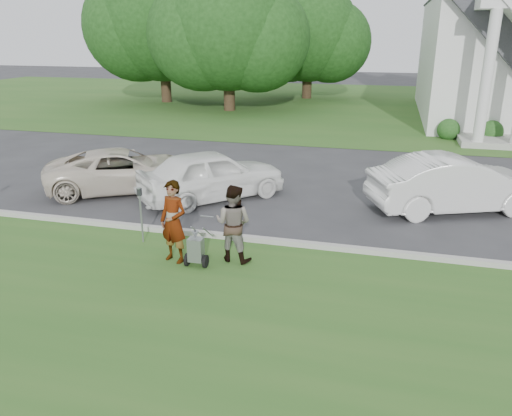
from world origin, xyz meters
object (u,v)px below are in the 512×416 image
at_px(person_left, 173,222).
at_px(parking_meter_near, 141,208).
at_px(tree_far, 162,23).
at_px(church, 512,16).
at_px(car_a, 124,170).
at_px(person_right, 233,224).
at_px(car_d, 456,184).
at_px(tree_left, 228,31).
at_px(tree_back, 308,37).
at_px(striping_cart, 196,250).
at_px(car_b, 212,175).

bearing_deg(person_left, parking_meter_near, 163.54).
bearing_deg(tree_far, church, -4.66).
bearing_deg(parking_meter_near, car_a, 124.10).
distance_m(person_right, car_d, 7.28).
xyz_separation_m(tree_left, tree_far, (-6.00, 3.00, 0.58)).
bearing_deg(parking_meter_near, tree_back, 91.46).
relative_size(tree_left, person_left, 5.50).
distance_m(striping_cart, car_b, 4.92).
bearing_deg(car_b, parking_meter_near, 126.61).
bearing_deg(car_d, person_left, 106.12).
height_order(striping_cart, car_b, car_b).
bearing_deg(parking_meter_near, person_right, -8.94).
distance_m(striping_cart, person_left, 0.82).
distance_m(person_left, parking_meter_near, 1.47).
bearing_deg(car_a, striping_cart, -166.86).
xyz_separation_m(tree_left, car_a, (2.12, -18.27, -4.41)).
xyz_separation_m(church, car_a, (-14.89, -19.40, -5.24)).
xyz_separation_m(tree_far, car_d, (18.63, -20.61, -4.86)).
xyz_separation_m(person_left, car_b, (-0.71, 4.59, -0.16)).
relative_size(tree_left, striping_cart, 10.53).
bearing_deg(person_right, tree_far, -55.00).
xyz_separation_m(tree_far, parking_meter_near, (10.77, -25.19, -4.77)).
relative_size(tree_far, person_right, 6.39).
relative_size(tree_far, car_b, 2.47).
bearing_deg(parking_meter_near, car_d, 30.20).
distance_m(church, striping_cart, 26.97).
bearing_deg(car_b, tree_far, -17.67).
distance_m(church, tree_left, 17.07).
relative_size(striping_cart, car_a, 0.20).
distance_m(car_a, car_b, 3.18).
relative_size(person_right, car_b, 0.39).
height_order(person_right, parking_meter_near, person_right).
relative_size(tree_back, car_a, 1.92).
height_order(church, tree_far, church).
bearing_deg(striping_cart, parking_meter_near, 151.14).
xyz_separation_m(tree_back, car_b, (1.29, -26.39, -3.92)).
bearing_deg(car_a, parking_meter_near, -175.39).
bearing_deg(car_b, church, -76.48).
distance_m(church, person_left, 26.97).
xyz_separation_m(tree_back, car_a, (-1.88, -26.27, -4.03)).
bearing_deg(striping_cart, tree_far, 114.16).
relative_size(tree_far, car_a, 2.32).
xyz_separation_m(tree_left, tree_back, (4.00, 8.00, -0.38)).
distance_m(tree_back, car_b, 26.71).
xyz_separation_m(church, car_d, (-4.39, -18.74, -5.11)).
bearing_deg(car_d, parking_meter_near, 97.27).
relative_size(person_left, parking_meter_near, 1.32).
bearing_deg(striping_cart, car_a, 131.06).
xyz_separation_m(tree_back, person_right, (3.30, -30.58, -3.82)).
relative_size(church, car_a, 4.81).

